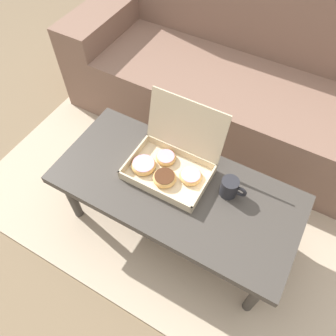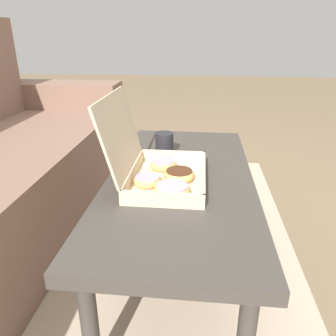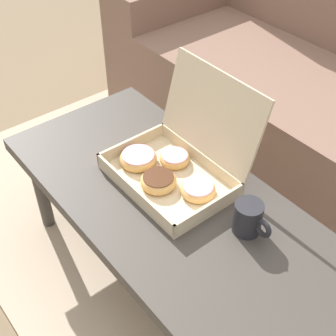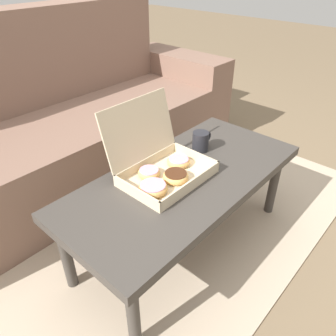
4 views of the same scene
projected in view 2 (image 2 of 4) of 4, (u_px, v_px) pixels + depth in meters
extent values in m
plane|color=#756047|center=(154.00, 263.00, 1.31)|extent=(12.00, 12.00, 0.00)
cube|color=tan|center=(82.00, 257.00, 1.34)|extent=(2.23, 1.75, 0.01)
cube|color=#7A5B4C|center=(64.00, 127.00, 2.13)|extent=(0.24, 0.75, 0.57)
cube|color=#3D3833|center=(181.00, 180.00, 1.16)|extent=(1.08, 0.50, 0.04)
cylinder|color=#3D3833|center=(224.00, 177.00, 1.66)|extent=(0.04, 0.04, 0.35)
cylinder|color=#3D3833|center=(90.00, 329.00, 0.81)|extent=(0.04, 0.04, 0.35)
cylinder|color=#3D3833|center=(150.00, 174.00, 1.69)|extent=(0.04, 0.04, 0.35)
cube|color=beige|center=(168.00, 181.00, 1.10)|extent=(0.36, 0.25, 0.01)
cube|color=beige|center=(204.00, 175.00, 1.08)|extent=(0.36, 0.01, 0.04)
cube|color=beige|center=(133.00, 173.00, 1.10)|extent=(0.36, 0.01, 0.04)
cube|color=beige|center=(162.00, 199.00, 0.93)|extent=(0.01, 0.25, 0.04)
cube|color=beige|center=(173.00, 156.00, 1.25)|extent=(0.01, 0.25, 0.04)
cube|color=beige|center=(120.00, 132.00, 1.05)|extent=(0.36, 0.07, 0.24)
torus|color=tan|center=(179.00, 175.00, 1.09)|extent=(0.10, 0.10, 0.03)
cylinder|color=#472614|center=(179.00, 172.00, 1.09)|extent=(0.09, 0.09, 0.01)
torus|color=tan|center=(146.00, 181.00, 1.06)|extent=(0.09, 0.09, 0.03)
cylinder|color=pink|center=(146.00, 178.00, 1.05)|extent=(0.08, 0.08, 0.01)
torus|color=tan|center=(163.00, 164.00, 1.18)|extent=(0.10, 0.10, 0.03)
cylinder|color=pink|center=(163.00, 162.00, 1.18)|extent=(0.08, 0.08, 0.01)
torus|color=tan|center=(172.00, 190.00, 0.99)|extent=(0.11, 0.11, 0.03)
cylinder|color=pink|center=(172.00, 187.00, 0.98)|extent=(0.10, 0.10, 0.01)
cylinder|color=#232328|center=(164.00, 144.00, 1.33)|extent=(0.07, 0.07, 0.09)
torus|color=#232328|center=(166.00, 139.00, 1.38)|extent=(0.05, 0.01, 0.05)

